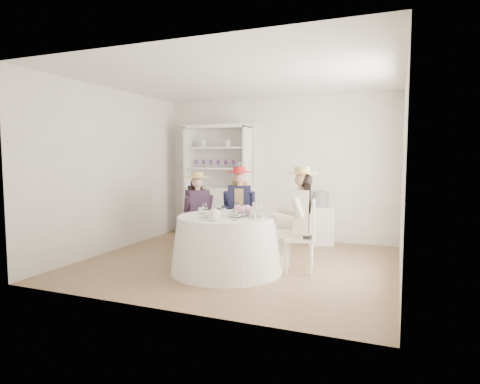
% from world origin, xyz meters
% --- Properties ---
extents(ground, '(4.50, 4.50, 0.00)m').
position_xyz_m(ground, '(0.00, 0.00, 0.00)').
color(ground, brown).
rests_on(ground, ground).
extents(ceiling, '(4.50, 4.50, 0.00)m').
position_xyz_m(ceiling, '(0.00, 0.00, 2.70)').
color(ceiling, white).
rests_on(ceiling, wall_back).
extents(wall_back, '(4.50, 0.00, 4.50)m').
position_xyz_m(wall_back, '(0.00, 2.00, 1.35)').
color(wall_back, silver).
rests_on(wall_back, ground).
extents(wall_front, '(4.50, 0.00, 4.50)m').
position_xyz_m(wall_front, '(0.00, -2.00, 1.35)').
color(wall_front, silver).
rests_on(wall_front, ground).
extents(wall_left, '(0.00, 4.50, 4.50)m').
position_xyz_m(wall_left, '(-2.25, 0.00, 1.35)').
color(wall_left, silver).
rests_on(wall_left, ground).
extents(wall_right, '(0.00, 4.50, 4.50)m').
position_xyz_m(wall_right, '(2.25, 0.00, 1.35)').
color(wall_right, silver).
rests_on(wall_right, ground).
extents(tea_table, '(1.54, 1.54, 0.77)m').
position_xyz_m(tea_table, '(0.02, -0.46, 0.38)').
color(tea_table, white).
rests_on(tea_table, ground).
extents(hutch, '(1.43, 0.84, 2.19)m').
position_xyz_m(hutch, '(-1.12, 1.77, 0.78)').
color(hutch, silver).
rests_on(hutch, ground).
extents(side_table, '(0.55, 0.55, 0.68)m').
position_xyz_m(side_table, '(0.90, 1.75, 0.34)').
color(side_table, silver).
rests_on(side_table, ground).
extents(hatbox, '(0.28, 0.28, 0.28)m').
position_xyz_m(hatbox, '(0.90, 1.75, 0.82)').
color(hatbox, black).
rests_on(hatbox, side_table).
extents(guest_left, '(0.57, 0.54, 1.33)m').
position_xyz_m(guest_left, '(-0.74, 0.17, 0.75)').
color(guest_left, silver).
rests_on(guest_left, ground).
extents(guest_mid, '(0.53, 0.58, 1.41)m').
position_xyz_m(guest_mid, '(-0.18, 0.52, 0.80)').
color(guest_mid, silver).
rests_on(guest_mid, ground).
extents(guest_right, '(0.56, 0.54, 1.44)m').
position_xyz_m(guest_right, '(0.96, -0.13, 0.81)').
color(guest_right, silver).
rests_on(guest_right, ground).
extents(spare_chair, '(0.62, 0.62, 1.08)m').
position_xyz_m(spare_chair, '(-0.95, 0.93, 0.58)').
color(spare_chair, silver).
rests_on(spare_chair, ground).
extents(teacup_a, '(0.09, 0.09, 0.06)m').
position_xyz_m(teacup_a, '(-0.23, -0.37, 0.80)').
color(teacup_a, white).
rests_on(teacup_a, tea_table).
extents(teacup_b, '(0.08, 0.08, 0.07)m').
position_xyz_m(teacup_b, '(0.07, -0.16, 0.80)').
color(teacup_b, white).
rests_on(teacup_b, tea_table).
extents(teacup_c, '(0.11, 0.11, 0.06)m').
position_xyz_m(teacup_c, '(0.31, -0.39, 0.80)').
color(teacup_c, white).
rests_on(teacup_c, tea_table).
extents(flower_bowl, '(0.25, 0.25, 0.05)m').
position_xyz_m(flower_bowl, '(0.20, -0.55, 0.79)').
color(flower_bowl, white).
rests_on(flower_bowl, tea_table).
extents(flower_arrangement, '(0.20, 0.20, 0.07)m').
position_xyz_m(flower_arrangement, '(0.25, -0.45, 0.86)').
color(flower_arrangement, pink).
rests_on(flower_arrangement, tea_table).
extents(table_teapot, '(0.23, 0.16, 0.17)m').
position_xyz_m(table_teapot, '(0.05, -0.90, 0.84)').
color(table_teapot, white).
rests_on(table_teapot, tea_table).
extents(sandwich_plate, '(0.26, 0.26, 0.06)m').
position_xyz_m(sandwich_plate, '(-0.11, -0.74, 0.78)').
color(sandwich_plate, white).
rests_on(sandwich_plate, tea_table).
extents(cupcake_stand, '(0.22, 0.22, 0.20)m').
position_xyz_m(cupcake_stand, '(0.48, -0.51, 0.84)').
color(cupcake_stand, white).
rests_on(cupcake_stand, tea_table).
extents(stemware_set, '(0.85, 0.82, 0.15)m').
position_xyz_m(stemware_set, '(0.02, -0.46, 0.84)').
color(stemware_set, white).
rests_on(stemware_set, tea_table).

